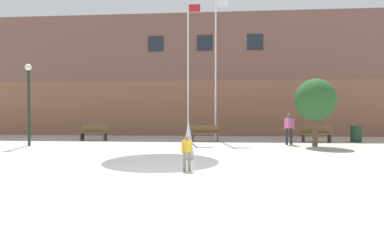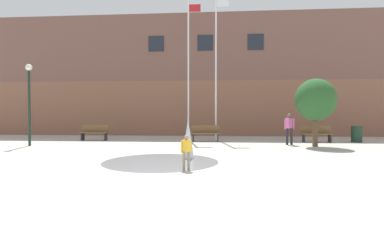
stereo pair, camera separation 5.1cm
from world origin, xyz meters
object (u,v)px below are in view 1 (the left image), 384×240
object	(u,v)px
park_bench_far_right	(316,134)
flagpole_right	(216,62)
park_bench_under_left_flagpole	(205,133)
child_in_fountain	(187,150)
adult_in_red	(289,126)
lamp_post_left_lane	(29,93)
park_bench_left_of_flagpoles	(94,132)
trash_can	(356,134)
flagpole_left	(188,65)
street_tree_near_building	(315,100)

from	to	relation	value
park_bench_far_right	flagpole_right	world-z (taller)	flagpole_right
park_bench_under_left_flagpole	child_in_fountain	world-z (taller)	child_in_fountain
park_bench_far_right	flagpole_right	xyz separation A→B (m)	(-5.51, 1.35, 4.22)
adult_in_red	flagpole_right	world-z (taller)	flagpole_right
adult_in_red	lamp_post_left_lane	world-z (taller)	lamp_post_left_lane
park_bench_left_of_flagpoles	park_bench_under_left_flagpole	xyz separation A→B (m)	(6.57, -0.13, 0.00)
park_bench_left_of_flagpoles	trash_can	bearing A→B (deg)	0.05
park_bench_under_left_flagpole	park_bench_far_right	distance (m)	6.12
flagpole_right	lamp_post_left_lane	xyz separation A→B (m)	(-9.17, -4.31, -2.09)
child_in_fountain	flagpole_left	world-z (taller)	flagpole_left
park_bench_left_of_flagpoles	lamp_post_left_lane	bearing A→B (deg)	-122.69
park_bench_left_of_flagpoles	flagpole_left	bearing A→B (deg)	12.26
flagpole_left	trash_can	world-z (taller)	flagpole_left
park_bench_under_left_flagpole	street_tree_near_building	world-z (taller)	street_tree_near_building
child_in_fountain	lamp_post_left_lane	world-z (taller)	lamp_post_left_lane
lamp_post_left_lane	trash_can	size ratio (longest dim) A/B	4.46
trash_can	lamp_post_left_lane	bearing A→B (deg)	-169.52
park_bench_under_left_flagpole	trash_can	xyz separation A→B (m)	(8.34, 0.15, -0.03)
lamp_post_left_lane	child_in_fountain	bearing A→B (deg)	-34.37
park_bench_left_of_flagpoles	adult_in_red	distance (m)	11.00
park_bench_left_of_flagpoles	park_bench_far_right	world-z (taller)	same
park_bench_left_of_flagpoles	adult_in_red	world-z (taller)	adult_in_red
park_bench_left_of_flagpoles	flagpole_right	size ratio (longest dim) A/B	0.18
park_bench_far_right	lamp_post_left_lane	xyz separation A→B (m)	(-14.69, -2.96, 2.13)
park_bench_far_right	flagpole_right	bearing A→B (deg)	166.28
park_bench_left_of_flagpoles	trash_can	world-z (taller)	park_bench_left_of_flagpoles
park_bench_left_of_flagpoles	street_tree_near_building	distance (m)	12.27
flagpole_right	trash_can	world-z (taller)	flagpole_right
park_bench_far_right	flagpole_left	distance (m)	8.39
street_tree_near_building	adult_in_red	bearing A→B (deg)	145.29
park_bench_under_left_flagpole	trash_can	size ratio (longest dim) A/B	1.78
park_bench_left_of_flagpoles	flagpole_right	bearing A→B (deg)	9.44
adult_in_red	park_bench_left_of_flagpoles	bearing A→B (deg)	131.70
park_bench_far_right	lamp_post_left_lane	bearing A→B (deg)	-168.61
child_in_fountain	flagpole_left	bearing A→B (deg)	-46.60
trash_can	flagpole_right	bearing A→B (deg)	171.33
park_bench_under_left_flagpole	flagpole_left	xyz separation A→B (m)	(-1.08, 1.32, 4.10)
flagpole_right	street_tree_near_building	xyz separation A→B (m)	(4.74, -3.55, -2.46)
park_bench_under_left_flagpole	adult_in_red	size ratio (longest dim) A/B	1.01
flagpole_left	street_tree_near_building	bearing A→B (deg)	-28.94
flagpole_left	adult_in_red	bearing A→B (deg)	-27.74
adult_in_red	flagpole_left	size ratio (longest dim) A/B	0.18
park_bench_left_of_flagpoles	lamp_post_left_lane	xyz separation A→B (m)	(-2.00, -3.11, 2.13)
street_tree_near_building	lamp_post_left_lane	bearing A→B (deg)	-176.90
adult_in_red	child_in_fountain	distance (m)	8.50
trash_can	street_tree_near_building	world-z (taller)	street_tree_near_building
flagpole_left	trash_can	size ratio (longest dim) A/B	9.61
child_in_fountain	flagpole_left	distance (m)	10.79
flagpole_right	lamp_post_left_lane	distance (m)	10.35
child_in_fountain	park_bench_far_right	bearing A→B (deg)	-87.73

